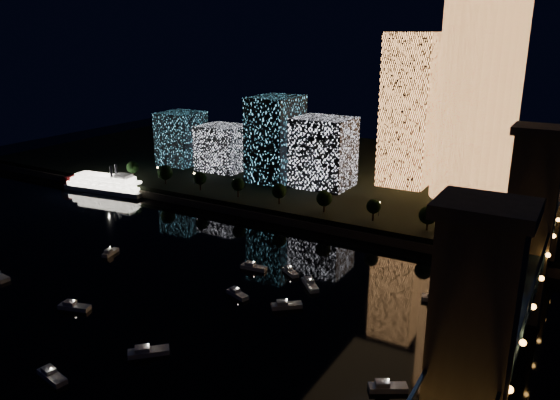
{
  "coord_description": "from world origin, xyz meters",
  "views": [
    {
      "loc": [
        75.88,
        -92.98,
        71.31
      ],
      "look_at": [
        -10.38,
        55.0,
        18.54
      ],
      "focal_mm": 35.0,
      "sensor_mm": 36.0,
      "label": 1
    }
  ],
  "objects_px": {
    "tower_rectangular": "(409,111)",
    "truss_bridge": "(491,342)",
    "tower_cylindrical": "(478,94)",
    "riverboat": "(103,184)"
  },
  "relations": [
    {
      "from": "tower_rectangular",
      "to": "truss_bridge",
      "type": "relative_size",
      "value": 0.25
    },
    {
      "from": "tower_rectangular",
      "to": "truss_bridge",
      "type": "bearing_deg",
      "value": -66.37
    },
    {
      "from": "tower_cylindrical",
      "to": "tower_rectangular",
      "type": "relative_size",
      "value": 1.28
    },
    {
      "from": "tower_cylindrical",
      "to": "tower_rectangular",
      "type": "height_order",
      "value": "tower_cylindrical"
    },
    {
      "from": "tower_rectangular",
      "to": "riverboat",
      "type": "relative_size",
      "value": 1.44
    },
    {
      "from": "tower_cylindrical",
      "to": "truss_bridge",
      "type": "height_order",
      "value": "tower_cylindrical"
    },
    {
      "from": "tower_cylindrical",
      "to": "truss_bridge",
      "type": "bearing_deg",
      "value": -76.7
    },
    {
      "from": "truss_bridge",
      "to": "riverboat",
      "type": "xyz_separation_m",
      "value": [
        -184.65,
        73.81,
        -12.75
      ]
    },
    {
      "from": "tower_cylindrical",
      "to": "truss_bridge",
      "type": "distance_m",
      "value": 140.29
    },
    {
      "from": "tower_cylindrical",
      "to": "riverboat",
      "type": "relative_size",
      "value": 1.85
    }
  ]
}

